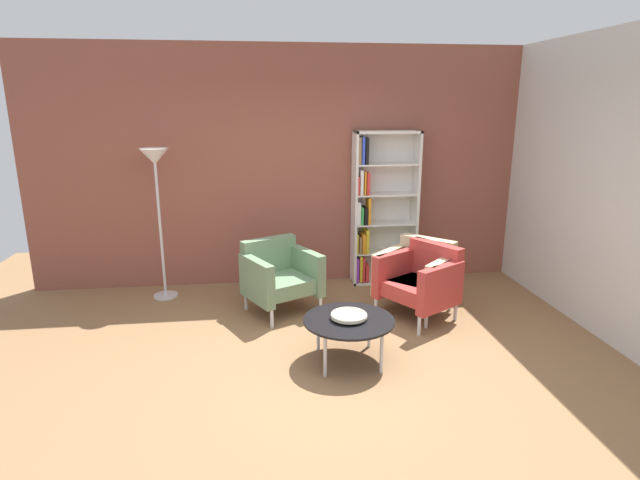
% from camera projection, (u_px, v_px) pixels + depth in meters
% --- Properties ---
extents(ground_plane, '(8.32, 8.32, 0.00)m').
position_uv_depth(ground_plane, '(319.00, 374.00, 4.34)').
color(ground_plane, olive).
extents(brick_back_panel, '(6.40, 0.12, 2.90)m').
position_uv_depth(brick_back_panel, '(294.00, 167.00, 6.32)').
color(brick_back_panel, brown).
rests_on(brick_back_panel, ground_plane).
extents(plaster_right_partition, '(0.12, 5.20, 2.90)m').
position_uv_depth(plaster_right_partition, '(609.00, 187.00, 4.88)').
color(plaster_right_partition, silver).
rests_on(plaster_right_partition, ground_plane).
extents(bookshelf_tall, '(0.80, 0.30, 1.90)m').
position_uv_depth(bookshelf_tall, '(378.00, 210.00, 6.37)').
color(bookshelf_tall, silver).
rests_on(bookshelf_tall, ground_plane).
extents(coffee_table_low, '(0.80, 0.80, 0.40)m').
position_uv_depth(coffee_table_low, '(349.00, 322.00, 4.47)').
color(coffee_table_low, black).
rests_on(coffee_table_low, ground_plane).
extents(decorative_bowl, '(0.32, 0.32, 0.05)m').
position_uv_depth(decorative_bowl, '(349.00, 315.00, 4.45)').
color(decorative_bowl, beige).
rests_on(decorative_bowl, coffee_table_low).
extents(armchair_near_window, '(0.92, 0.90, 0.78)m').
position_uv_depth(armchair_near_window, '(279.00, 275.00, 5.56)').
color(armchair_near_window, slate).
rests_on(armchair_near_window, ground_plane).
extents(armchair_by_bookshelf, '(0.92, 0.94, 0.78)m').
position_uv_depth(armchair_by_bookshelf, '(421.00, 280.00, 5.40)').
color(armchair_by_bookshelf, '#B73833').
rests_on(armchair_by_bookshelf, ground_plane).
extents(armchair_spare_guest, '(0.95, 0.95, 0.78)m').
position_uv_depth(armchair_spare_guest, '(417.00, 275.00, 5.57)').
color(armchair_spare_guest, '#C6B289').
rests_on(armchair_spare_guest, ground_plane).
extents(floor_lamp_torchiere, '(0.32, 0.32, 1.74)m').
position_uv_depth(floor_lamp_torchiere, '(156.00, 175.00, 5.70)').
color(floor_lamp_torchiere, silver).
rests_on(floor_lamp_torchiere, ground_plane).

